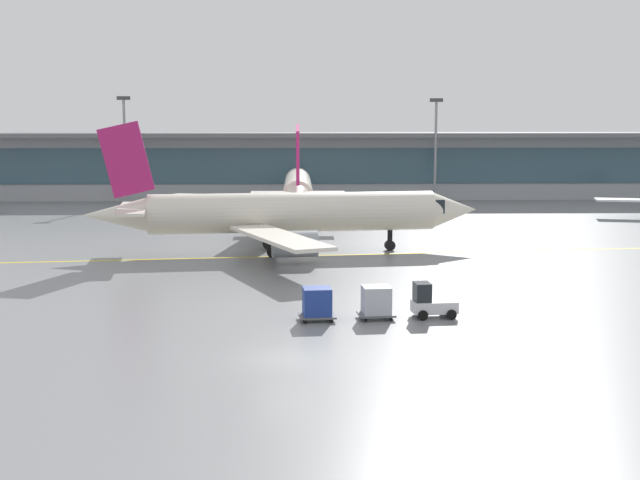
{
  "coord_description": "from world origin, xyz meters",
  "views": [
    {
      "loc": [
        0.59,
        -40.15,
        11.65
      ],
      "look_at": [
        2.47,
        19.89,
        3.0
      ],
      "focal_mm": 47.53,
      "sensor_mm": 36.0,
      "label": 1
    }
  ],
  "objects_px": {
    "gate_airplane_1": "(298,189)",
    "cargo_dolly_trailing": "(317,303)",
    "cargo_dolly_lead": "(376,301)",
    "apron_light_mast_2": "(436,146)",
    "taxiing_regional_jet": "(288,214)",
    "baggage_tug": "(431,303)",
    "apron_light_mast_1": "(125,145)"
  },
  "relations": [
    {
      "from": "cargo_dolly_trailing",
      "to": "apron_light_mast_1",
      "type": "xyz_separation_m",
      "value": [
        -24.34,
        68.91,
        6.95
      ]
    },
    {
      "from": "baggage_tug",
      "to": "taxiing_regional_jet",
      "type": "bearing_deg",
      "value": 104.28
    },
    {
      "from": "baggage_tug",
      "to": "apron_light_mast_1",
      "type": "xyz_separation_m",
      "value": [
        -31.06,
        68.33,
        7.11
      ]
    },
    {
      "from": "taxiing_regional_jet",
      "to": "apron_light_mast_1",
      "type": "relative_size",
      "value": 2.37
    },
    {
      "from": "cargo_dolly_lead",
      "to": "apron_light_mast_2",
      "type": "distance_m",
      "value": 71.02
    },
    {
      "from": "gate_airplane_1",
      "to": "taxiing_regional_jet",
      "type": "distance_m",
      "value": 27.74
    },
    {
      "from": "taxiing_regional_jet",
      "to": "apron_light_mast_2",
      "type": "bearing_deg",
      "value": 59.06
    },
    {
      "from": "baggage_tug",
      "to": "cargo_dolly_lead",
      "type": "height_order",
      "value": "baggage_tug"
    },
    {
      "from": "gate_airplane_1",
      "to": "cargo_dolly_trailing",
      "type": "bearing_deg",
      "value": -178.82
    },
    {
      "from": "cargo_dolly_lead",
      "to": "taxiing_regional_jet",
      "type": "bearing_deg",
      "value": 97.14
    },
    {
      "from": "baggage_tug",
      "to": "gate_airplane_1",
      "type": "bearing_deg",
      "value": 93.25
    },
    {
      "from": "apron_light_mast_1",
      "to": "apron_light_mast_2",
      "type": "bearing_deg",
      "value": 0.66
    },
    {
      "from": "taxiing_regional_jet",
      "to": "apron_light_mast_2",
      "type": "distance_m",
      "value": 48.84
    },
    {
      "from": "cargo_dolly_lead",
      "to": "apron_light_mast_2",
      "type": "height_order",
      "value": "apron_light_mast_2"
    },
    {
      "from": "cargo_dolly_trailing",
      "to": "apron_light_mast_2",
      "type": "xyz_separation_m",
      "value": [
        18.39,
        69.4,
        6.83
      ]
    },
    {
      "from": "baggage_tug",
      "to": "apron_light_mast_2",
      "type": "relative_size",
      "value": 0.19
    },
    {
      "from": "taxiing_regional_jet",
      "to": "cargo_dolly_trailing",
      "type": "relative_size",
      "value": 15.51
    },
    {
      "from": "cargo_dolly_trailing",
      "to": "apron_light_mast_1",
      "type": "height_order",
      "value": "apron_light_mast_1"
    },
    {
      "from": "taxiing_regional_jet",
      "to": "gate_airplane_1",
      "type": "bearing_deg",
      "value": 81.52
    },
    {
      "from": "gate_airplane_1",
      "to": "apron_light_mast_1",
      "type": "distance_m",
      "value": 28.83
    },
    {
      "from": "cargo_dolly_trailing",
      "to": "apron_light_mast_2",
      "type": "relative_size",
      "value": 0.16
    },
    {
      "from": "gate_airplane_1",
      "to": "baggage_tug",
      "type": "xyz_separation_m",
      "value": [
        7.55,
        -52.32,
        -2.43
      ]
    },
    {
      "from": "cargo_dolly_lead",
      "to": "apron_light_mast_2",
      "type": "bearing_deg",
      "value": 72.86
    },
    {
      "from": "gate_airplane_1",
      "to": "apron_light_mast_2",
      "type": "relative_size",
      "value": 2.32
    },
    {
      "from": "gate_airplane_1",
      "to": "cargo_dolly_trailing",
      "type": "height_order",
      "value": "gate_airplane_1"
    },
    {
      "from": "taxiing_regional_jet",
      "to": "cargo_dolly_lead",
      "type": "distance_m",
      "value": 25.55
    },
    {
      "from": "cargo_dolly_lead",
      "to": "baggage_tug",
      "type": "bearing_deg",
      "value": -0.0
    },
    {
      "from": "baggage_tug",
      "to": "apron_light_mast_1",
      "type": "relative_size",
      "value": 0.19
    },
    {
      "from": "apron_light_mast_2",
      "to": "baggage_tug",
      "type": "bearing_deg",
      "value": -99.62
    },
    {
      "from": "apron_light_mast_1",
      "to": "baggage_tug",
      "type": "bearing_deg",
      "value": -65.55
    },
    {
      "from": "taxiing_regional_jet",
      "to": "cargo_dolly_trailing",
      "type": "distance_m",
      "value": 25.36
    },
    {
      "from": "taxiing_regional_jet",
      "to": "apron_light_mast_2",
      "type": "relative_size",
      "value": 2.4
    }
  ]
}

